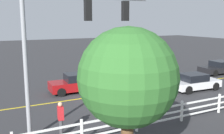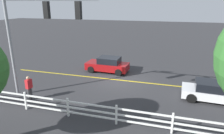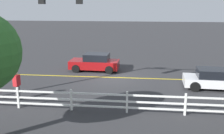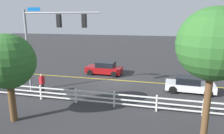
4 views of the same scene
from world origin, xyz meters
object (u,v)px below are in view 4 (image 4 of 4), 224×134
(car_1, at_px, (189,85))
(pedestrian, at_px, (42,83))
(car_2, at_px, (104,68))
(tree_0, at_px, (8,62))
(tree_2, at_px, (214,45))

(car_1, distance_m, pedestrian, 12.27)
(pedestrian, bearing_deg, car_1, 23.53)
(car_1, bearing_deg, car_2, 159.07)
(car_1, relative_size, car_2, 1.00)
(tree_0, distance_m, tree_2, 10.75)
(pedestrian, bearing_deg, car_2, 72.78)
(car_2, height_order, tree_2, tree_2)
(tree_0, height_order, tree_2, tree_2)
(pedestrian, xyz_separation_m, tree_0, (-0.92, 4.56, 2.71))
(tree_0, bearing_deg, tree_2, 179.99)
(tree_2, bearing_deg, tree_0, -0.01)
(car_1, relative_size, pedestrian, 2.39)
(pedestrian, relative_size, tree_2, 0.26)
(pedestrian, distance_m, tree_2, 13.09)
(tree_0, xyz_separation_m, tree_2, (-10.67, 0.00, 1.29))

